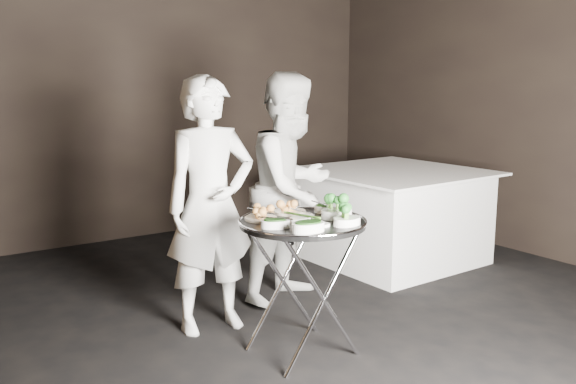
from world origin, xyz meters
TOP-DOWN VIEW (x-y plane):
  - floor at (0.00, 0.00)m, footprint 6.00×7.00m
  - wall_back at (0.00, 3.52)m, footprint 6.00×0.05m
  - tray_stand at (0.01, 0.29)m, footprint 0.54×0.45m
  - serving_tray at (0.01, 0.29)m, footprint 0.74×0.74m
  - potato_plate_a at (-0.18, 0.44)m, footprint 0.19×0.19m
  - potato_plate_b at (0.06, 0.50)m, footprint 0.19×0.19m
  - greens_bowl at (0.25, 0.41)m, footprint 0.11×0.11m
  - asparagus_plate_a at (0.02, 0.31)m, footprint 0.22×0.16m
  - asparagus_plate_b at (-0.02, 0.14)m, footprint 0.19×0.16m
  - spinach_bowl_a at (-0.21, 0.24)m, footprint 0.19×0.16m
  - spinach_bowl_b at (-0.12, 0.06)m, footprint 0.20×0.14m
  - broccoli_bowl_a at (0.22, 0.24)m, footprint 0.21×0.15m
  - broccoli_bowl_b at (0.15, 0.07)m, footprint 0.19×0.15m
  - serving_utensils at (0.03, 0.36)m, footprint 0.59×0.42m
  - waiter_left at (-0.26, 0.93)m, footprint 0.63×0.44m
  - waiter_right at (0.49, 1.10)m, footprint 0.96×0.84m
  - dining_table at (1.79, 1.41)m, footprint 1.43×1.43m

SIDE VIEW (x-z plane):
  - floor at x=0.00m, z-range -0.05..0.00m
  - dining_table at x=1.79m, z-range 0.00..0.82m
  - tray_stand at x=0.01m, z-range 0.05..0.84m
  - serving_tray at x=0.01m, z-range 0.78..0.82m
  - waiter_left at x=-0.26m, z-range 0.00..1.64m
  - asparagus_plate_b at x=-0.02m, z-range 0.80..0.84m
  - asparagus_plate_a at x=0.02m, z-range 0.80..0.84m
  - waiter_right at x=0.49m, z-range 0.00..1.66m
  - greens_bowl at x=0.25m, z-range 0.80..0.87m
  - potato_plate_a at x=-0.18m, z-range 0.80..0.87m
  - spinach_bowl_a at x=-0.21m, z-range 0.80..0.87m
  - potato_plate_b at x=0.06m, z-range 0.80..0.87m
  - broccoli_bowl_b at x=0.15m, z-range 0.80..0.87m
  - spinach_bowl_b at x=-0.12m, z-range 0.80..0.88m
  - broccoli_bowl_a at x=0.22m, z-range 0.80..0.89m
  - serving_utensils at x=0.03m, z-range 0.85..0.86m
  - wall_back at x=0.00m, z-range 0.00..3.00m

